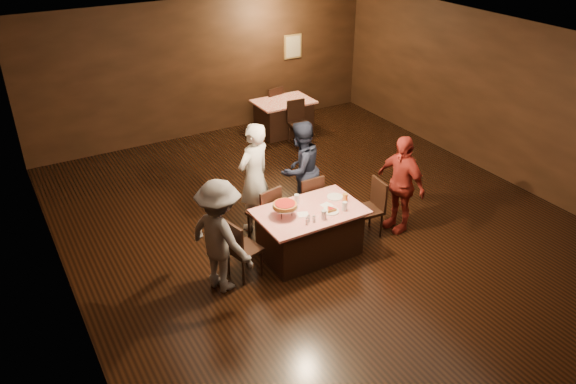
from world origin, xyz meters
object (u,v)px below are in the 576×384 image
(glass_back, at_px, (297,199))
(diner_grey_knit, at_px, (220,236))
(chair_back_far, at_px, (271,105))
(chair_far_left, at_px, (263,212))
(diner_red_shirt, at_px, (400,184))
(diner_white_jacket, at_px, (254,177))
(chair_end_right, at_px, (368,209))
(back_table, at_px, (284,117))
(pizza_stand, at_px, (285,205))
(glass_amber, at_px, (345,198))
(main_table, at_px, (309,232))
(glass_front_left, at_px, (324,215))
(glass_front_right, at_px, (345,206))
(plate_empty, at_px, (335,197))
(chair_far_right, at_px, (306,200))
(diner_navy_hoodie, at_px, (300,169))
(chair_back_near, at_px, (299,123))
(chair_end_left, at_px, (244,248))

(glass_back, bearing_deg, diner_grey_knit, -165.51)
(glass_back, bearing_deg, chair_back_far, 65.93)
(chair_far_left, relative_size, diner_red_shirt, 0.58)
(diner_white_jacket, bearing_deg, chair_end_right, 121.09)
(back_table, xyz_separation_m, diner_grey_knit, (-3.54, -4.48, 0.45))
(chair_end_right, bearing_deg, pizza_stand, -86.42)
(chair_back_far, bearing_deg, glass_amber, 64.05)
(main_table, height_order, diner_white_jacket, diner_white_jacket)
(pizza_stand, xyz_separation_m, glass_amber, (1.00, -0.10, -0.11))
(glass_front_left, distance_m, glass_front_right, 0.40)
(diner_white_jacket, height_order, plate_empty, diner_white_jacket)
(glass_front_left, distance_m, glass_amber, 0.60)
(chair_far_right, relative_size, diner_red_shirt, 0.58)
(chair_end_right, xyz_separation_m, glass_front_left, (-1.05, -0.30, 0.37))
(chair_back_far, xyz_separation_m, glass_back, (-2.10, -4.71, 0.37))
(main_table, xyz_separation_m, diner_grey_knit, (-1.49, -0.07, 0.45))
(back_table, xyz_separation_m, chair_far_right, (-1.65, -3.66, 0.09))
(chair_far_right, relative_size, diner_white_jacket, 0.52)
(glass_front_right, bearing_deg, diner_grey_knit, 174.73)
(chair_end_right, relative_size, chair_back_far, 1.00)
(diner_navy_hoodie, xyz_separation_m, diner_grey_knit, (-2.00, -1.20, -0.01))
(chair_back_near, distance_m, pizza_stand, 4.43)
(diner_grey_knit, bearing_deg, diner_white_jacket, -63.86)
(diner_red_shirt, bearing_deg, main_table, -98.85)
(chair_end_left, relative_size, pizza_stand, 2.50)
(chair_end_left, height_order, diner_red_shirt, diner_red_shirt)
(main_table, xyz_separation_m, chair_end_left, (-1.10, 0.00, 0.09))
(diner_red_shirt, height_order, plate_empty, diner_red_shirt)
(main_table, xyz_separation_m, chair_back_near, (2.05, 3.71, 0.09))
(pizza_stand, bearing_deg, back_table, 60.63)
(chair_end_left, distance_m, diner_grey_knit, 0.54)
(chair_far_left, distance_m, chair_far_right, 0.80)
(diner_grey_knit, distance_m, pizza_stand, 1.10)
(main_table, distance_m, glass_amber, 0.75)
(pizza_stand, bearing_deg, chair_end_left, -175.91)
(chair_end_left, height_order, glass_front_left, chair_end_left)
(diner_grey_knit, relative_size, diner_red_shirt, 1.02)
(back_table, height_order, glass_amber, glass_amber)
(chair_end_left, bearing_deg, chair_end_right, -102.97)
(diner_white_jacket, bearing_deg, glass_amber, 107.88)
(chair_far_right, xyz_separation_m, glass_front_left, (-0.35, -1.05, 0.37))
(diner_grey_knit, relative_size, glass_front_left, 11.97)
(chair_end_left, xyz_separation_m, glass_front_left, (1.15, -0.30, 0.37))
(back_table, distance_m, diner_grey_knit, 5.73)
(back_table, xyz_separation_m, chair_back_far, (0.00, 0.60, 0.09))
(chair_far_right, bearing_deg, glass_front_right, 92.27)
(back_table, xyz_separation_m, chair_end_right, (-0.95, -4.41, 0.09))
(chair_back_far, bearing_deg, chair_far_right, 58.86)
(diner_grey_knit, xyz_separation_m, pizza_stand, (1.09, 0.12, 0.11))
(chair_far_right, bearing_deg, chair_back_near, -119.79)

